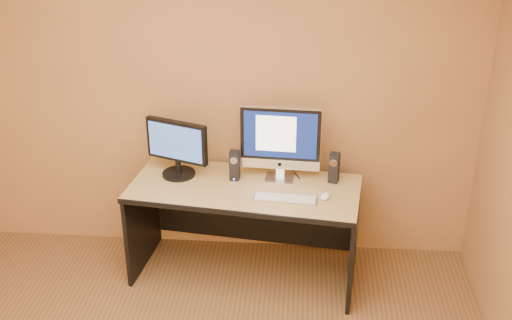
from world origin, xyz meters
name	(u,v)px	position (x,y,z in m)	size (l,w,h in m)	color
walls	(156,241)	(0.00, 0.00, 1.30)	(4.00, 4.00, 2.60)	#A27741
desk	(245,232)	(0.26, 1.56, 0.38)	(1.65, 0.72, 0.76)	tan
imac	(280,144)	(0.51, 1.70, 1.05)	(0.59, 0.22, 0.57)	silver
second_monitor	(177,149)	(-0.24, 1.71, 0.98)	(0.50, 0.25, 0.43)	black
speaker_left	(235,165)	(0.18, 1.68, 0.88)	(0.07, 0.07, 0.23)	black
speaker_right	(334,168)	(0.91, 1.69, 0.88)	(0.07, 0.07, 0.23)	black
keyboard	(285,198)	(0.57, 1.40, 0.77)	(0.44, 0.12, 0.02)	#B9B8BD
mouse	(325,196)	(0.84, 1.44, 0.78)	(0.06, 0.11, 0.04)	white
cable_a	(295,172)	(0.62, 1.82, 0.77)	(0.01, 0.01, 0.23)	black
cable_b	(278,171)	(0.49, 1.83, 0.77)	(0.01, 0.01, 0.19)	black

